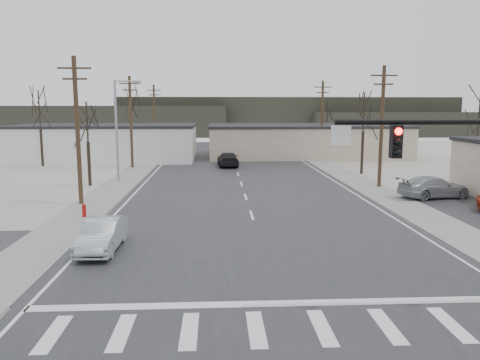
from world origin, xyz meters
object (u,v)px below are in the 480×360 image
object	(u,v)px
sedan_crossing	(102,235)
car_far_a	(228,159)
car_parked_silver	(434,187)
fire_hydrant	(84,210)
car_far_b	(186,144)

from	to	relation	value
sedan_crossing	car_far_a	bearing A→B (deg)	78.69
car_far_a	car_parked_silver	bearing A→B (deg)	124.21
car_far_a	fire_hydrant	bearing A→B (deg)	66.13
car_far_a	car_far_b	xyz separation A→B (m)	(-6.20, 24.43, -0.10)
sedan_crossing	car_far_a	xyz separation A→B (m)	(6.64, 31.19, 0.05)
fire_hydrant	car_far_b	world-z (taller)	car_far_b
sedan_crossing	car_far_a	world-z (taller)	car_far_a
fire_hydrant	car_far_b	xyz separation A→B (m)	(3.14, 48.83, 0.28)
fire_hydrant	car_far_a	bearing A→B (deg)	69.06
sedan_crossing	car_parked_silver	bearing A→B (deg)	29.63
car_far_a	car_far_b	bearing A→B (deg)	-78.70
car_far_b	car_parked_silver	world-z (taller)	car_parked_silver
fire_hydrant	car_far_b	distance (m)	48.94
sedan_crossing	car_parked_silver	distance (m)	24.37
car_parked_silver	fire_hydrant	bearing A→B (deg)	88.75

